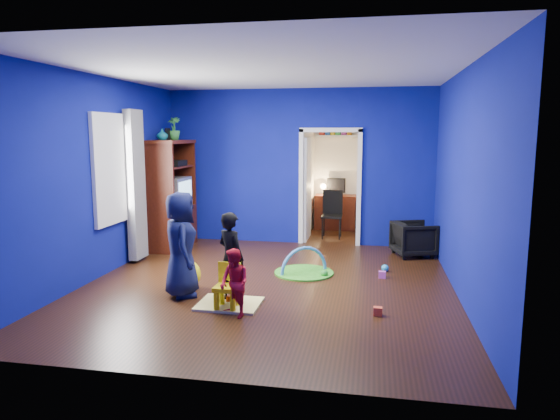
% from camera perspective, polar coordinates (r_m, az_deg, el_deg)
% --- Properties ---
extents(floor, '(5.00, 5.50, 0.01)m').
position_cam_1_polar(floor, '(6.99, -1.33, -8.54)').
color(floor, black).
rests_on(floor, ground).
extents(ceiling, '(5.00, 5.50, 0.01)m').
position_cam_1_polar(ceiling, '(6.73, -1.42, 15.77)').
color(ceiling, white).
rests_on(ceiling, wall_back).
extents(wall_back, '(5.00, 0.02, 2.90)m').
position_cam_1_polar(wall_back, '(9.40, 2.10, 4.92)').
color(wall_back, navy).
rests_on(wall_back, floor).
extents(wall_front, '(5.00, 0.02, 2.90)m').
position_cam_1_polar(wall_front, '(4.07, -9.38, -0.22)').
color(wall_front, navy).
rests_on(wall_front, floor).
extents(wall_left, '(0.02, 5.50, 2.90)m').
position_cam_1_polar(wall_left, '(7.62, -20.13, 3.50)').
color(wall_left, navy).
rests_on(wall_left, floor).
extents(wall_right, '(0.02, 5.50, 2.90)m').
position_cam_1_polar(wall_right, '(6.66, 20.22, 2.80)').
color(wall_right, navy).
rests_on(wall_right, floor).
extents(alcove, '(1.00, 1.75, 2.50)m').
position_cam_1_polar(alcove, '(10.22, 6.16, 4.05)').
color(alcove, silver).
rests_on(alcove, floor).
extents(armchair, '(0.82, 0.81, 0.59)m').
position_cam_1_polar(armchair, '(8.82, 15.04, -3.21)').
color(armchair, black).
rests_on(armchair, floor).
extents(child_black, '(0.50, 0.46, 1.14)m').
position_cam_1_polar(child_black, '(6.16, -5.62, -5.46)').
color(child_black, black).
rests_on(child_black, floor).
extents(child_navy, '(0.68, 0.78, 1.35)m').
position_cam_1_polar(child_navy, '(6.49, -11.25, -3.89)').
color(child_navy, '#0F1638').
rests_on(child_navy, floor).
extents(toddler_red, '(0.49, 0.47, 0.79)m').
position_cam_1_polar(toddler_red, '(5.74, -5.24, -8.33)').
color(toddler_red, red).
rests_on(toddler_red, floor).
extents(vase, '(0.22, 0.22, 0.20)m').
position_cam_1_polar(vase, '(8.91, -13.31, 8.40)').
color(vase, '#0B585C').
rests_on(vase, tv_armoire).
extents(potted_plant, '(0.24, 0.24, 0.41)m').
position_cam_1_polar(potted_plant, '(9.39, -12.04, 9.11)').
color(potted_plant, '#2F8234').
rests_on(potted_plant, tv_armoire).
extents(tv_armoire, '(0.58, 1.14, 1.96)m').
position_cam_1_polar(tv_armoire, '(9.25, -12.33, 1.73)').
color(tv_armoire, '#3D180A').
rests_on(tv_armoire, floor).
extents(crt_tv, '(0.46, 0.70, 0.54)m').
position_cam_1_polar(crt_tv, '(9.23, -12.11, 1.97)').
color(crt_tv, silver).
rests_on(crt_tv, tv_armoire).
extents(yellow_blanket, '(0.75, 0.61, 0.03)m').
position_cam_1_polar(yellow_blanket, '(6.23, -5.81, -10.63)').
color(yellow_blanket, '#F2E07A').
rests_on(yellow_blanket, floor).
extents(hopper_ball, '(0.41, 0.41, 0.41)m').
position_cam_1_polar(hopper_ball, '(6.85, -10.75, -7.27)').
color(hopper_ball, yellow).
rests_on(hopper_ball, floor).
extents(kid_chair, '(0.29, 0.29, 0.50)m').
position_cam_1_polar(kid_chair, '(6.01, -6.09, -9.01)').
color(kid_chair, yellow).
rests_on(kid_chair, floor).
extents(play_mat, '(0.88, 0.88, 0.02)m').
position_cam_1_polar(play_mat, '(7.54, 2.76, -7.16)').
color(play_mat, green).
rests_on(play_mat, floor).
extents(toy_arch, '(0.66, 0.52, 0.79)m').
position_cam_1_polar(toy_arch, '(7.54, 2.76, -7.10)').
color(toy_arch, '#3F8CD8').
rests_on(toy_arch, floor).
extents(window_left, '(0.03, 0.95, 1.55)m').
position_cam_1_polar(window_left, '(7.91, -18.78, 4.46)').
color(window_left, white).
rests_on(window_left, wall_left).
extents(curtain, '(0.14, 0.42, 2.40)m').
position_cam_1_polar(curtain, '(8.36, -16.16, 2.73)').
color(curtain, slate).
rests_on(curtain, floor).
extents(doorway, '(1.16, 0.10, 2.10)m').
position_cam_1_polar(doorway, '(9.37, 5.72, 2.41)').
color(doorway, white).
rests_on(doorway, floor).
extents(study_desk, '(0.88, 0.44, 0.75)m').
position_cam_1_polar(study_desk, '(10.95, 6.34, -0.25)').
color(study_desk, '#3D140A').
rests_on(study_desk, floor).
extents(desk_monitor, '(0.40, 0.05, 0.32)m').
position_cam_1_polar(desk_monitor, '(11.00, 6.44, 2.81)').
color(desk_monitor, black).
rests_on(desk_monitor, study_desk).
extents(desk_lamp, '(0.14, 0.14, 0.14)m').
position_cam_1_polar(desk_lamp, '(10.96, 4.95, 2.71)').
color(desk_lamp, '#FFD88C').
rests_on(desk_lamp, study_desk).
extents(folding_chair, '(0.40, 0.40, 0.92)m').
position_cam_1_polar(folding_chair, '(9.99, 5.94, -0.61)').
color(folding_chair, black).
rests_on(folding_chair, floor).
extents(book_shelf, '(0.88, 0.24, 0.04)m').
position_cam_1_polar(book_shelf, '(10.93, 6.53, 8.39)').
color(book_shelf, white).
rests_on(book_shelf, study_desk).
extents(toy_0, '(0.10, 0.08, 0.10)m').
position_cam_1_polar(toy_0, '(5.96, 11.12, -11.29)').
color(toy_0, '#F14B28').
rests_on(toy_0, floor).
extents(toy_1, '(0.11, 0.11, 0.11)m').
position_cam_1_polar(toy_1, '(7.79, 11.91, -6.48)').
color(toy_1, '#29ADEC').
rests_on(toy_1, floor).
extents(toy_2, '(0.10, 0.08, 0.10)m').
position_cam_1_polar(toy_2, '(6.28, -5.62, -10.13)').
color(toy_2, '#E3500B').
rests_on(toy_2, floor).
extents(toy_3, '(0.11, 0.11, 0.11)m').
position_cam_1_polar(toy_3, '(7.37, 5.08, -7.21)').
color(toy_3, green).
rests_on(toy_3, floor).
extents(toy_4, '(0.10, 0.08, 0.10)m').
position_cam_1_polar(toy_4, '(7.44, 11.60, -7.25)').
color(toy_4, '#D14EBF').
rests_on(toy_4, floor).
extents(toy_5, '(0.10, 0.08, 0.10)m').
position_cam_1_polar(toy_5, '(7.33, -10.40, -7.45)').
color(toy_5, yellow).
rests_on(toy_5, floor).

